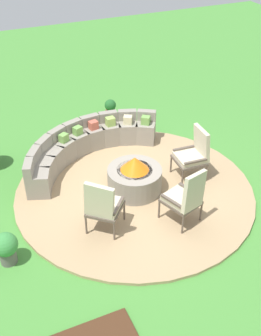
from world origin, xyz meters
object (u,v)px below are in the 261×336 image
object	(u,v)px
lounge_chair_front_right	(186,197)
lounge_chair_back_left	(194,153)
lounge_chair_front_left	(103,205)
potted_plant_1	(110,108)
fire_pit	(135,177)
curved_stone_bench	(86,145)
potted_plant_2	(6,247)

from	to	relation	value
lounge_chair_front_right	lounge_chair_back_left	xyz separation A→B (m)	(0.87, 1.17, -0.01)
lounge_chair_front_left	potted_plant_1	bearing A→B (deg)	107.99
fire_pit	lounge_chair_back_left	distance (m)	1.32
lounge_chair_front_right	potted_plant_1	world-z (taller)	lounge_chair_front_right
curved_stone_bench	fire_pit	bearing A→B (deg)	-71.90
fire_pit	potted_plant_2	world-z (taller)	fire_pit
fire_pit	lounge_chair_front_right	size ratio (longest dim) A/B	0.94
fire_pit	lounge_chair_back_left	world-z (taller)	lounge_chair_back_left
fire_pit	lounge_chair_front_left	size ratio (longest dim) A/B	0.95
lounge_chair_front_left	potted_plant_2	bearing A→B (deg)	-138.31
curved_stone_bench	potted_plant_1	size ratio (longest dim) A/B	6.67
curved_stone_bench	lounge_chair_front_right	bearing A→B (deg)	-71.57
fire_pit	lounge_chair_front_left	xyz separation A→B (m)	(-0.98, -0.85, 0.27)
lounge_chair_front_right	lounge_chair_back_left	distance (m)	1.46
lounge_chair_back_left	potted_plant_2	xyz separation A→B (m)	(-3.95, -0.80, -0.29)
fire_pit	lounge_chair_back_left	size ratio (longest dim) A/B	0.98
lounge_chair_front_right	lounge_chair_back_left	bearing A→B (deg)	33.93
lounge_chair_back_left	potted_plant_1	distance (m)	3.27
lounge_chair_front_left	potted_plant_2	size ratio (longest dim) A/B	1.91
lounge_chair_back_left	potted_plant_1	size ratio (longest dim) A/B	2.18
lounge_chair_front_right	potted_plant_2	size ratio (longest dim) A/B	1.94
lounge_chair_front_left	lounge_chair_front_right	size ratio (longest dim) A/B	0.99
lounge_chair_back_left	lounge_chair_front_right	bearing A→B (deg)	147.13
fire_pit	lounge_chair_back_left	bearing A→B (deg)	-2.68
curved_stone_bench	lounge_chair_front_right	size ratio (longest dim) A/B	2.92
lounge_chair_front_left	lounge_chair_front_right	distance (m)	1.45
curved_stone_bench	lounge_chair_back_left	bearing A→B (deg)	-41.48
lounge_chair_front_right	potted_plant_1	bearing A→B (deg)	66.57
lounge_chair_front_left	lounge_chair_back_left	bearing A→B (deg)	60.33
potted_plant_2	lounge_chair_front_left	bearing A→B (deg)	0.45
lounge_chair_front_left	potted_plant_1	size ratio (longest dim) A/B	2.25
curved_stone_bench	lounge_chair_front_right	distance (m)	2.91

